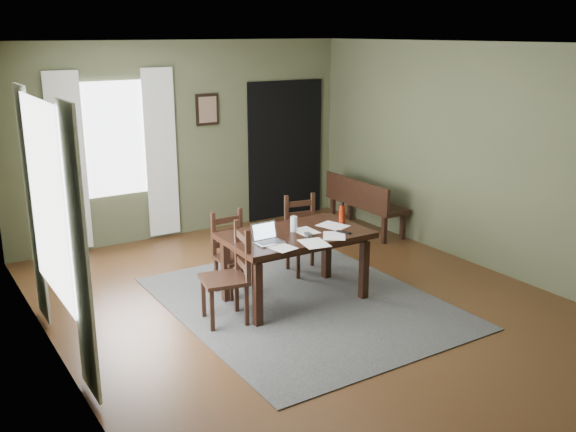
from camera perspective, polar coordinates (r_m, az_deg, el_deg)
ground at (r=6.96m, az=1.34°, el=-7.76°), size 5.00×6.00×0.01m
room_shell at (r=6.44m, az=1.44°, el=7.10°), size 5.02×6.02×2.71m
rug at (r=6.96m, az=1.34°, el=-7.68°), size 2.60×3.20×0.01m
dining_table at (r=6.79m, az=0.66°, el=-2.23°), size 1.53×0.93×0.76m
chair_end at (r=6.39m, az=-5.25°, el=-5.32°), size 0.51×0.51×0.98m
chair_back_left at (r=7.09m, az=-4.87°, el=-3.39°), size 0.42×0.42×0.91m
chair_back_right at (r=7.68m, az=1.41°, el=-1.75°), size 0.47×0.47×0.92m
bench at (r=9.29m, az=6.69°, el=1.40°), size 0.45×1.39×0.78m
laptop at (r=6.45m, az=-1.88°, el=-1.90°), size 0.29×0.23×0.19m
computer_mouse at (r=6.64m, az=1.81°, el=-1.66°), size 0.08×0.11×0.03m
tv_remote at (r=6.77m, az=4.96°, el=-1.45°), size 0.10×0.17×0.02m
drinking_glass at (r=6.78m, az=0.52°, el=-0.71°), size 0.10×0.10×0.16m
water_bottle at (r=7.10m, az=4.82°, el=0.24°), size 0.07×0.07×0.24m
paper_a at (r=6.30m, az=-0.62°, el=-2.80°), size 0.26×0.31×0.00m
paper_b at (r=6.67m, az=4.12°, el=-1.77°), size 0.36×0.37×0.00m
paper_c at (r=6.81m, az=1.57°, el=-1.35°), size 0.21×0.28×0.00m
paper_d at (r=7.01m, az=4.01°, el=-0.86°), size 0.32×0.37×0.00m
paper_e at (r=6.43m, az=2.36°, el=-2.43°), size 0.30×0.36×0.00m
window_left at (r=5.75m, az=-20.68°, el=1.36°), size 0.01×1.30×1.70m
window_back at (r=8.75m, az=-15.18°, el=6.61°), size 1.00×0.01×1.50m
curtain_left_near at (r=5.06m, az=-18.07°, el=-3.31°), size 0.03×0.48×2.30m
curtain_left_far at (r=6.60m, az=-21.75°, el=0.81°), size 0.03×0.48×2.30m
curtain_back_left at (r=8.60m, az=-18.94°, el=4.45°), size 0.44×0.03×2.30m
curtain_back_right at (r=8.96m, az=-11.22°, el=5.46°), size 0.44×0.03×2.30m
framed_picture at (r=9.19m, az=-7.19°, el=9.37°), size 0.34×0.03×0.44m
doorway_back at (r=9.91m, az=-0.22°, el=5.89°), size 1.30×0.03×2.10m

